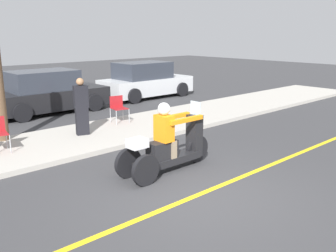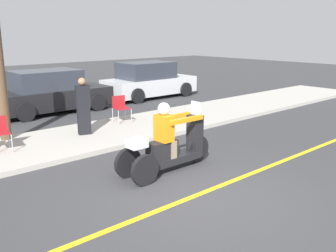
{
  "view_description": "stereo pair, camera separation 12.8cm",
  "coord_description": "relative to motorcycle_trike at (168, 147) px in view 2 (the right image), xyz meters",
  "views": [
    {
      "loc": [
        -4.67,
        -4.32,
        2.9
      ],
      "look_at": [
        0.4,
        1.27,
        1.0
      ],
      "focal_mm": 40.0,
      "sensor_mm": 36.0,
      "label": 1
    },
    {
      "loc": [
        -4.58,
        -4.41,
        2.9
      ],
      "look_at": [
        0.4,
        1.27,
        1.0
      ],
      "focal_mm": 40.0,
      "sensor_mm": 36.0,
      "label": 2
    }
  ],
  "objects": [
    {
      "name": "lane_stripe",
      "position": [
        0.01,
        -1.27,
        -0.54
      ],
      "size": [
        24.0,
        0.12,
        0.01
      ],
      "color": "gold",
      "rests_on": "ground"
    },
    {
      "name": "sidewalk_strip",
      "position": [
        -0.39,
        3.33,
        -0.49
      ],
      "size": [
        28.0,
        2.8,
        0.12
      ],
      "color": "#B2ADA3",
      "rests_on": "ground"
    },
    {
      "name": "spectator_by_tree",
      "position": [
        -0.06,
        3.48,
        0.34
      ],
      "size": [
        0.42,
        0.32,
        1.58
      ],
      "color": "black",
      "rests_on": "sidewalk_strip"
    },
    {
      "name": "parked_car_lot_far",
      "position": [
        5.52,
        7.63,
        0.2
      ],
      "size": [
        4.26,
        1.98,
        1.6
      ],
      "color": "silver",
      "rests_on": "ground"
    },
    {
      "name": "ground_plane",
      "position": [
        -0.39,
        -1.27,
        -0.55
      ],
      "size": [
        60.0,
        60.0,
        0.0
      ],
      "primitive_type": "plane",
      "color": "#38383A"
    },
    {
      "name": "tree_trunk",
      "position": [
        -1.89,
        4.41,
        1.21
      ],
      "size": [
        0.28,
        0.28,
        3.28
      ],
      "color": "brown",
      "rests_on": "sidewalk_strip"
    },
    {
      "name": "parked_car_lot_center",
      "position": [
        0.76,
        7.43,
        0.19
      ],
      "size": [
        4.21,
        1.95,
        1.56
      ],
      "color": "black",
      "rests_on": "ground"
    },
    {
      "name": "folding_chair_set_back",
      "position": [
        1.55,
        4.06,
        0.08
      ],
      "size": [
        0.53,
        0.53,
        0.82
      ],
      "color": "#A5A8AD",
      "rests_on": "sidewalk_strip"
    },
    {
      "name": "motorcycle_trike",
      "position": [
        0.0,
        0.0,
        0.0
      ],
      "size": [
        2.35,
        0.66,
        1.51
      ],
      "color": "black",
      "rests_on": "ground"
    }
  ]
}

